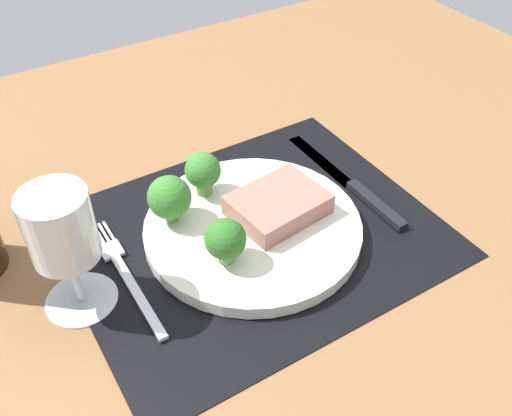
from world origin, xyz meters
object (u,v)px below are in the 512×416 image
Objects in this scene: steak at (276,203)px; fork at (126,275)px; plate at (253,228)px; knife at (353,185)px; wine_glass at (62,235)px.

fork is at bearing 176.95° from steak.
plate is 4.05cm from steak.
knife is (15.50, 0.53, -0.50)cm from plate.
wine_glass reaches higher than plate.
steak is 19.00cm from fork.
plate is 2.41× the size of steak.
steak is 12.32cm from knife.
wine_glass is at bearing -177.47° from fork.
knife is 1.60× the size of wine_glass.
wine_glass is (-20.50, 0.94, 8.44)cm from plate.
plate is at bearing -8.11° from fork.
fork is (-18.79, 1.00, -2.63)cm from steak.
wine_glass is (-23.95, 0.52, 6.36)cm from steak.
fork is 0.83× the size of knife.
wine_glass reaches higher than knife.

